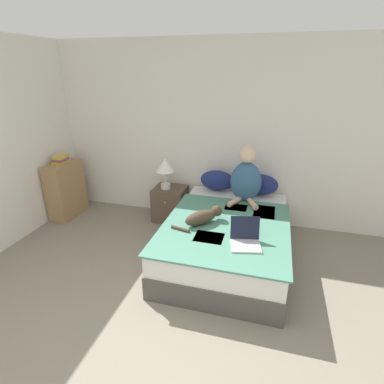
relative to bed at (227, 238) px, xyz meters
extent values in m
cube|color=silver|center=(-0.58, 1.06, 1.02)|extent=(5.37, 0.05, 2.55)
cube|color=#4C4742|center=(0.00, 0.01, -0.12)|extent=(1.35, 1.97, 0.27)
cube|color=silver|center=(0.00, 0.01, 0.13)|extent=(1.33, 1.94, 0.23)
cube|color=#4C8470|center=(0.00, -0.19, 0.25)|extent=(1.39, 1.58, 0.02)
cube|color=silver|center=(-0.13, -0.47, 0.26)|extent=(0.30, 0.24, 0.01)
cube|color=silver|center=(0.05, 0.34, 0.26)|extent=(0.28, 0.21, 0.01)
cube|color=silver|center=(0.40, 0.30, 0.26)|extent=(0.26, 0.38, 0.01)
ellipsoid|color=navy|center=(-0.30, 0.85, 0.41)|extent=(0.48, 0.22, 0.29)
ellipsoid|color=navy|center=(0.30, 0.85, 0.41)|extent=(0.48, 0.22, 0.29)
ellipsoid|color=#33567A|center=(0.12, 0.58, 0.53)|extent=(0.40, 0.22, 0.53)
sphere|color=#DBB293|center=(0.12, 0.58, 0.89)|extent=(0.22, 0.22, 0.22)
cylinder|color=#DBB293|center=(0.01, 0.44, 0.30)|extent=(0.18, 0.28, 0.07)
cylinder|color=#DBB293|center=(0.23, 0.44, 0.30)|extent=(0.18, 0.28, 0.07)
ellipsoid|color=#473828|center=(-0.28, -0.21, 0.34)|extent=(0.39, 0.40, 0.16)
sphere|color=#473828|center=(-0.13, -0.05, 0.37)|extent=(0.13, 0.13, 0.13)
cone|color=#473828|center=(-0.16, -0.02, 0.42)|extent=(0.06, 0.06, 0.06)
cone|color=#473828|center=(-0.10, -0.07, 0.42)|extent=(0.06, 0.06, 0.06)
cylinder|color=#473828|center=(-0.46, -0.41, 0.28)|extent=(0.22, 0.08, 0.03)
cube|color=#B7B7BC|center=(0.26, -0.55, 0.27)|extent=(0.34, 0.30, 0.02)
cube|color=black|center=(0.23, -0.41, 0.40)|extent=(0.30, 0.12, 0.24)
cube|color=brown|center=(-1.00, 0.77, 0.00)|extent=(0.47, 0.42, 0.51)
sphere|color=tan|center=(-1.00, 0.56, 0.11)|extent=(0.03, 0.03, 0.03)
cylinder|color=beige|center=(-1.05, 0.74, 0.29)|extent=(0.14, 0.14, 0.07)
cylinder|color=beige|center=(-1.05, 0.74, 0.42)|extent=(0.02, 0.02, 0.19)
cone|color=white|center=(-1.05, 0.74, 0.61)|extent=(0.27, 0.27, 0.19)
cube|color=#99754C|center=(-2.59, 0.48, 0.17)|extent=(0.29, 0.61, 0.85)
cube|color=gold|center=(-2.60, 0.47, 0.61)|extent=(0.17, 0.24, 0.04)
cube|color=#844270|center=(-2.60, 0.48, 0.65)|extent=(0.17, 0.18, 0.04)
cube|color=gold|center=(-2.59, 0.48, 0.69)|extent=(0.16, 0.23, 0.04)
camera|label=1|loc=(0.43, -3.12, 1.89)|focal=28.00mm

